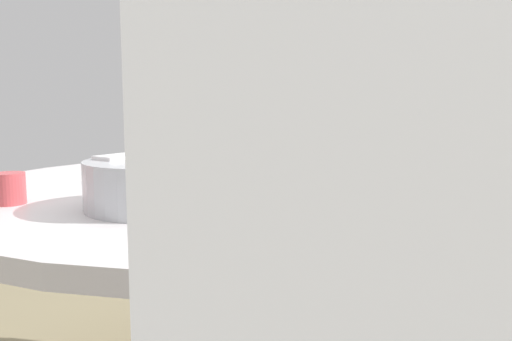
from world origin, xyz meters
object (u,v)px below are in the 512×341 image
at_px(tea_cup_side, 9,188).
at_px(green_bottle, 307,133).
at_px(dish_eggplant, 386,168).
at_px(tea_cup_near, 230,152).
at_px(soup_bowl, 409,184).
at_px(tea_cup_far, 356,154).
at_px(dish_stirfry, 130,174).
at_px(dish_tofu_braise, 278,165).
at_px(rice_bowl, 157,183).
at_px(round_dining_table, 229,219).
at_px(diner_right, 349,334).

bearing_deg(tea_cup_side, green_bottle, 33.65).
xyz_separation_m(dish_eggplant, tea_cup_near, (-0.36, 0.46, 0.01)).
xyz_separation_m(soup_bowl, green_bottle, (0.05, 0.76, 0.07)).
bearing_deg(tea_cup_far, dish_stirfry, -165.64).
bearing_deg(soup_bowl, tea_cup_near, 105.69).
distance_m(dish_tofu_braise, tea_cup_side, 0.78).
distance_m(rice_bowl, tea_cup_side, 0.32).
xyz_separation_m(green_bottle, tea_cup_side, (-0.90, -0.60, -0.07)).
relative_size(green_bottle, tea_cup_far, 3.67).
height_order(round_dining_table, dish_tofu_braise, dish_tofu_braise).
relative_size(rice_bowl, dish_stirfry, 1.53).
bearing_deg(tea_cup_near, dish_stirfry, -133.15).
bearing_deg(tea_cup_near, rice_bowl, -112.97).
relative_size(soup_bowl, dish_tofu_braise, 1.27).
height_order(green_bottle, diner_right, diner_right).
height_order(dish_tofu_braise, tea_cup_near, tea_cup_near).
bearing_deg(dish_stirfry, dish_eggplant, -5.65).
bearing_deg(green_bottle, rice_bowl, -129.95).
xyz_separation_m(soup_bowl, tea_cup_side, (-0.85, 0.16, 0.00)).
xyz_separation_m(round_dining_table, tea_cup_near, (0.12, 0.52, 0.12)).
bearing_deg(round_dining_table, diner_right, -96.52).
distance_m(rice_bowl, tea_cup_far, 0.93).
distance_m(soup_bowl, tea_cup_far, 0.64).
bearing_deg(dish_stirfry, tea_cup_near, 46.85).
relative_size(dish_tofu_braise, green_bottle, 0.95).
relative_size(soup_bowl, dish_stirfry, 1.58).
xyz_separation_m(dish_tofu_braise, tea_cup_side, (-0.70, -0.34, 0.01)).
bearing_deg(tea_cup_near, dish_eggplant, -51.80).
distance_m(soup_bowl, dish_eggplant, 0.37).
xyz_separation_m(dish_stirfry, green_bottle, (0.64, 0.34, 0.08)).
bearing_deg(diner_right, green_bottle, 70.22).
xyz_separation_m(round_dining_table, tea_cup_side, (-0.50, -0.13, 0.13)).
distance_m(dish_eggplant, tea_cup_far, 0.27).
distance_m(dish_stirfry, tea_cup_side, 0.36).
distance_m(green_bottle, tea_cup_far, 0.20).
xyz_separation_m(dish_tofu_braise, dish_eggplant, (0.28, -0.15, 0.00)).
height_order(soup_bowl, tea_cup_far, tea_cup_far).
height_order(dish_tofu_braise, diner_right, diner_right).
bearing_deg(tea_cup_near, round_dining_table, -103.25).
height_order(rice_bowl, dish_eggplant, rice_bowl).
xyz_separation_m(green_bottle, tea_cup_near, (-0.27, 0.05, -0.07)).
bearing_deg(diner_right, tea_cup_far, 63.34).
xyz_separation_m(round_dining_table, tea_cup_far, (0.52, 0.32, 0.13)).
bearing_deg(dish_stirfry, tea_cup_side, -134.78).
distance_m(tea_cup_near, tea_cup_far, 0.45).
xyz_separation_m(rice_bowl, tea_cup_near, (0.33, 0.77, -0.02)).
relative_size(green_bottle, tea_cup_side, 3.76).
bearing_deg(dish_eggplant, tea_cup_near, 128.20).
height_order(round_dining_table, diner_right, diner_right).
xyz_separation_m(soup_bowl, dish_eggplant, (0.14, 0.35, -0.01)).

